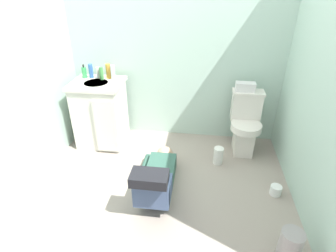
{
  "coord_description": "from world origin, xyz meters",
  "views": [
    {
      "loc": [
        0.34,
        -2.19,
        1.93
      ],
      "look_at": [
        -0.0,
        0.42,
        0.45
      ],
      "focal_mm": 29.03,
      "sensor_mm": 36.0,
      "label": 1
    }
  ],
  "objects": [
    {
      "name": "bottle_white",
      "position": [
        -0.91,
        0.85,
        0.89
      ],
      "size": [
        0.05,
        0.05,
        0.13
      ],
      "primitive_type": "cylinder",
      "color": "white",
      "rests_on": "vanity_cabinet"
    },
    {
      "name": "wall_left",
      "position": [
        -1.34,
        0.0,
        1.2
      ],
      "size": [
        0.08,
        2.08,
        2.4
      ],
      "primitive_type": "cube",
      "color": "#ADCABC",
      "rests_on": "ground_plane"
    },
    {
      "name": "bottle_clear",
      "position": [
        -0.72,
        0.81,
        0.91
      ],
      "size": [
        0.05,
        0.05,
        0.18
      ],
      "primitive_type": "cylinder",
      "color": "silver",
      "rests_on": "vanity_cabinet"
    },
    {
      "name": "bottle_amber",
      "position": [
        -0.78,
        0.85,
        0.91
      ],
      "size": [
        0.06,
        0.06,
        0.18
      ],
      "primitive_type": "cylinder",
      "color": "#C18D31",
      "rests_on": "vanity_cabinet"
    },
    {
      "name": "bottle_blue",
      "position": [
        -1.0,
        0.84,
        0.9
      ],
      "size": [
        0.05,
        0.05,
        0.17
      ],
      "primitive_type": "cylinder",
      "color": "#3868B1",
      "rests_on": "vanity_cabinet"
    },
    {
      "name": "soap_dispenser",
      "position": [
        -1.08,
        0.82,
        0.89
      ],
      "size": [
        0.06,
        0.06,
        0.17
      ],
      "color": "#389C54",
      "rests_on": "vanity_cabinet"
    },
    {
      "name": "toilet",
      "position": [
        0.88,
        0.74,
        0.37
      ],
      "size": [
        0.36,
        0.46,
        0.75
      ],
      "color": "silver",
      "rests_on": "ground_plane"
    },
    {
      "name": "person_plumber",
      "position": [
        -0.04,
        -0.14,
        0.18
      ],
      "size": [
        0.39,
        1.06,
        0.52
      ],
      "color": "#33594C",
      "rests_on": "ground_plane"
    },
    {
      "name": "paper_towel_roll",
      "position": [
        0.58,
        0.42,
        0.1
      ],
      "size": [
        0.11,
        0.11,
        0.21
      ],
      "primitive_type": "cylinder",
      "color": "white",
      "rests_on": "ground_plane"
    },
    {
      "name": "wall_right",
      "position": [
        1.34,
        0.0,
        1.2
      ],
      "size": [
        0.08,
        2.08,
        2.4
      ],
      "primitive_type": "cube",
      "color": "#ADCABC",
      "rests_on": "ground_plane"
    },
    {
      "name": "toilet_paper_roll",
      "position": [
        1.14,
        -0.03,
        0.05
      ],
      "size": [
        0.11,
        0.11,
        0.1
      ],
      "primitive_type": "cylinder",
      "color": "white",
      "rests_on": "ground_plane"
    },
    {
      "name": "bottle_green",
      "position": [
        -0.85,
        0.8,
        0.89
      ],
      "size": [
        0.05,
        0.05,
        0.15
      ],
      "primitive_type": "cylinder",
      "color": "#49964E",
      "rests_on": "vanity_cabinet"
    },
    {
      "name": "ground_plane",
      "position": [
        0.0,
        0.0,
        -0.02
      ],
      "size": [
        3.09,
        3.08,
        0.04
      ],
      "primitive_type": "cube",
      "color": "gray"
    },
    {
      "name": "tissue_box",
      "position": [
        0.84,
        0.83,
        0.8
      ],
      "size": [
        0.22,
        0.11,
        0.1
      ],
      "primitive_type": "cube",
      "color": "silver",
      "rests_on": "toilet"
    },
    {
      "name": "faucet",
      "position": [
        -0.89,
        0.84,
        0.87
      ],
      "size": [
        0.02,
        0.02,
        0.1
      ],
      "primitive_type": "cylinder",
      "color": "silver",
      "rests_on": "vanity_cabinet"
    },
    {
      "name": "vanity_cabinet",
      "position": [
        -0.88,
        0.7,
        0.42
      ],
      "size": [
        0.6,
        0.53,
        0.82
      ],
      "color": "silver",
      "rests_on": "ground_plane"
    },
    {
      "name": "wall_back",
      "position": [
        0.0,
        1.08,
        1.2
      ],
      "size": [
        2.75,
        0.08,
        2.4
      ],
      "primitive_type": "cube",
      "color": "#ADCABC",
      "rests_on": "ground_plane"
    },
    {
      "name": "trash_can",
      "position": [
        1.08,
        -0.74,
        0.14
      ],
      "size": [
        0.17,
        0.17,
        0.28
      ],
      "primitive_type": "cylinder",
      "color": "gray",
      "rests_on": "ground_plane"
    }
  ]
}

